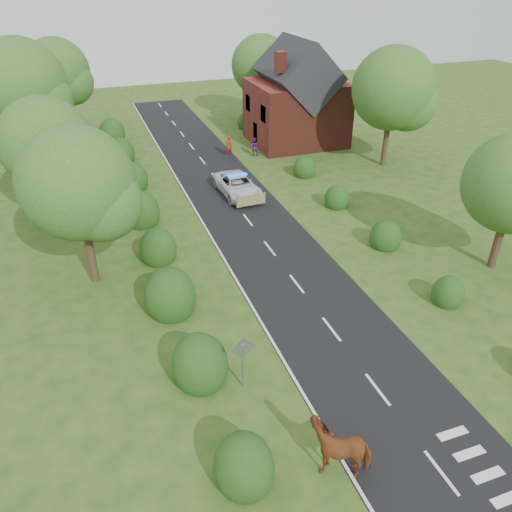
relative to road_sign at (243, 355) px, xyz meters
name	(u,v)px	position (x,y,z in m)	size (l,w,h in m)	color
ground	(377,390)	(5.00, -2.00, -1.65)	(120.00, 120.00, 0.00)	#254E1A
road	(253,227)	(5.00, 13.00, -1.64)	(6.00, 70.00, 0.02)	black
road_markings	(239,246)	(3.40, 10.93, -1.63)	(4.96, 70.00, 0.01)	white
hedgerow_left	(160,260)	(-1.51, 9.69, -0.91)	(2.75, 50.41, 3.00)	#1C360F
hedgerow_right	(375,229)	(11.60, 9.21, -1.10)	(2.10, 45.78, 2.10)	#1C360F
tree_left_a	(83,188)	(-4.75, 9.86, 3.69)	(5.74, 5.60, 8.38)	#332316
tree_left_b	(51,147)	(-6.25, 17.86, 3.39)	(5.74, 5.60, 8.07)	#332316
tree_left_c	(25,89)	(-7.70, 27.83, 4.88)	(6.97, 6.80, 10.22)	#332316
tree_left_d	(60,74)	(-5.23, 37.85, 3.98)	(6.15, 6.00, 8.89)	#332316
tree_right_b	(397,92)	(19.29, 19.84, 4.28)	(6.56, 6.40, 9.40)	#332316
tree_right_c	(264,68)	(14.27, 35.85, 3.69)	(6.15, 6.00, 8.58)	#332316
road_sign	(243,355)	(0.00, 0.00, 0.00)	(1.06, 0.08, 2.53)	gray
house	(297,101)	(14.49, 28.00, 2.13)	(8.00, 7.40, 9.17)	maroon
cow	(340,447)	(1.92, -4.51, -0.79)	(1.29, 2.43, 1.73)	maroon
police_van	(238,186)	(5.65, 18.19, -0.94)	(2.64, 5.29, 1.57)	silver
pedestrian_red	(229,146)	(7.49, 26.42, -0.74)	(0.67, 0.44, 1.83)	maroon
pedestrian_purple	(254,146)	(9.63, 25.85, -0.86)	(0.77, 0.60, 1.58)	#561764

